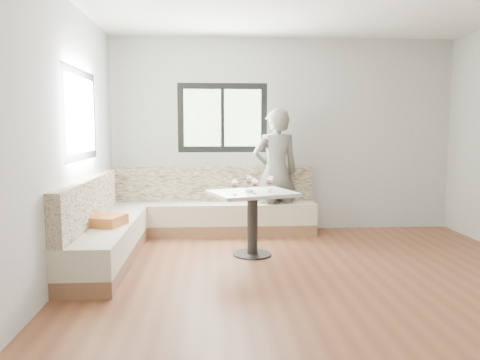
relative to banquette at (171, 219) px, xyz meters
name	(u,v)px	position (x,y,z in m)	size (l,w,h in m)	color
room	(315,138)	(1.51, -1.55, 1.08)	(5.01, 5.01, 2.81)	brown
banquette	(171,219)	(0.00, 0.00, 0.00)	(2.90, 2.80, 0.95)	brown
table	(253,208)	(1.00, -0.56, 0.24)	(1.12, 0.99, 0.76)	black
person	(276,172)	(1.43, 0.54, 0.56)	(0.65, 0.42, 1.78)	slate
olive_ramekin	(250,191)	(0.96, -0.61, 0.45)	(0.09, 0.09, 0.04)	white
wine_glass_a	(235,184)	(0.78, -0.83, 0.56)	(0.08, 0.08, 0.18)	white
wine_glass_b	(255,183)	(1.01, -0.76, 0.56)	(0.08, 0.08, 0.18)	white
wine_glass_c	(270,182)	(1.20, -0.61, 0.56)	(0.08, 0.08, 0.18)	white
wine_glass_d	(250,180)	(0.98, -0.47, 0.56)	(0.08, 0.08, 0.18)	white
wine_glass_e	(270,180)	(1.23, -0.41, 0.56)	(0.08, 0.08, 0.18)	white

